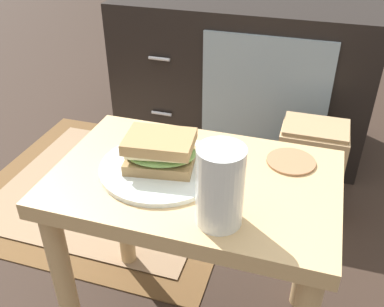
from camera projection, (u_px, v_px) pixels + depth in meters
The scene contains 8 objects.
side_table at pixel (194, 211), 0.89m from camera, with size 0.56×0.36×0.46m.
tv_cabinet at pixel (243, 74), 1.72m from camera, with size 0.96×0.46×0.58m.
area_rug at pixel (111, 187), 1.56m from camera, with size 0.90×0.83×0.01m.
plate at pixel (162, 166), 0.86m from camera, with size 0.24×0.24×0.01m, color silver.
sandwich_front at pixel (161, 150), 0.84m from camera, with size 0.16×0.12×0.07m.
beer_glass at pixel (220, 188), 0.70m from camera, with size 0.08×0.08×0.14m.
coaster at pixel (291, 161), 0.88m from camera, with size 0.10×0.10×0.01m, color #996B47.
paper_bag at pixel (309, 170), 1.38m from camera, with size 0.20×0.14×0.33m.
Camera 1 is at (0.20, -0.66, 0.95)m, focal length 40.25 mm.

